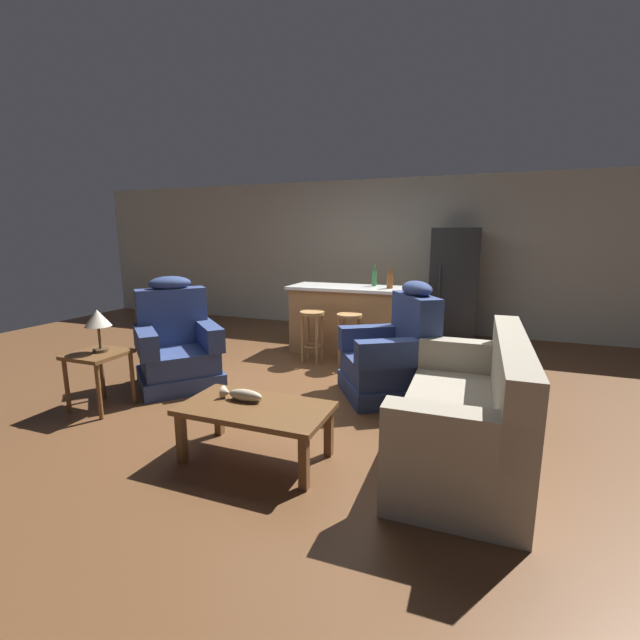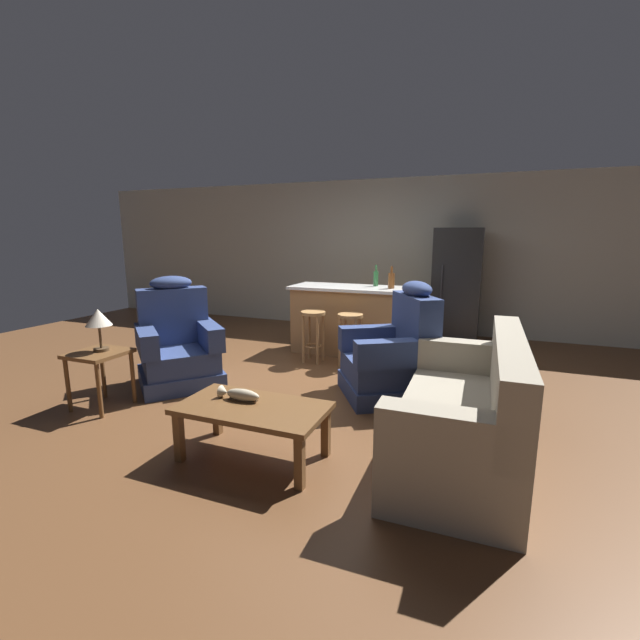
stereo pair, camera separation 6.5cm
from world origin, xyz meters
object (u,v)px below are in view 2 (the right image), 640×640
Objects in this scene: coffee_table at (253,413)px; bar_stool_right at (350,330)px; end_table at (99,362)px; kitchen_island at (355,320)px; table_lamp at (98,319)px; refrigerator at (457,286)px; recliner_near_island at (394,356)px; fish_figurine at (239,395)px; bar_stool_left at (313,327)px; bottle_tall_green at (391,280)px; couch at (468,415)px; recliner_near_lamp at (178,346)px; bottle_short_amber at (376,278)px.

coffee_table is 2.47m from bar_stool_right.
end_table is 3.27m from kitchen_island.
table_lamp is 4.94m from refrigerator.
table_lamp is at bearing -4.29° from recliner_near_island.
refrigerator is at bearing 73.63° from fish_figurine.
coffee_table is 2.53m from bar_stool_left.
refrigerator reaches higher than bottle_tall_green.
bar_stool_left is (-0.54, 2.47, 0.11)m from coffee_table.
refrigerator is at bearing 57.77° from bottle_tall_green.
bottle_tall_green reaches higher than coffee_table.
couch is 2.81× the size of bar_stool_left.
refrigerator reaches higher than bar_stool_left.
recliner_near_island is at bearing -98.60° from refrigerator.
recliner_near_lamp is at bearing -141.05° from bar_stool_right.
table_lamp is (-2.56, -1.32, 0.45)m from recliner_near_island.
fish_figurine is at bearing -92.70° from bar_stool_right.
bar_stool_left is 1.23m from bottle_tall_green.
refrigerator is at bearing 43.46° from kitchen_island.
couch is at bearing 31.35° from recliner_near_lamp.
fish_figurine is at bearing -106.37° from refrigerator.
couch reaches higher than bar_stool_right.
couch is at bearing 5.01° from end_table.
bar_stool_right is 0.94m from bottle_tall_green.
refrigerator is 1.45m from bottle_short_amber.
recliner_near_island is 4.04× the size of bottle_short_amber.
kitchen_island is at bearing 93.13° from coffee_table.
bottle_short_amber is (0.22, 3.23, 0.60)m from fish_figurine.
recliner_near_island is 2.93× the size of table_lamp.
bar_stool_left is (1.32, 2.13, -0.40)m from table_lamp.
coffee_table is 1.60m from couch.
recliner_near_island reaches higher than couch.
bar_stool_left reaches higher than fish_figurine.
end_table is (-2.57, -1.36, 0.04)m from recliner_near_island.
refrigerator is 5.93× the size of bottle_tall_green.
recliner_near_lamp reaches higher than end_table.
recliner_near_island is at bearing 67.25° from coffee_table.
kitchen_island is at bearing 90.39° from fish_figurine.
kitchen_island is at bearing 179.41° from bottle_tall_green.
bar_stool_right is 0.39× the size of refrigerator.
kitchen_island is (-0.17, 3.10, 0.11)m from coffee_table.
recliner_near_lamp reaches higher than fish_figurine.
end_table is 1.88× the size of bottle_short_amber.
couch is at bearing -62.32° from bottle_short_amber.
refrigerator is (1.10, 4.30, 0.52)m from coffee_table.
coffee_table is 1.90m from end_table.
kitchen_island is at bearing 94.08° from recliner_near_lamp.
refrigerator is (1.27, 1.20, 0.40)m from kitchen_island.
fish_figurine is 3.04m from kitchen_island.
kitchen_island is 2.65× the size of bar_stool_right.
recliner_near_island is at bearing -75.82° from bottle_tall_green.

